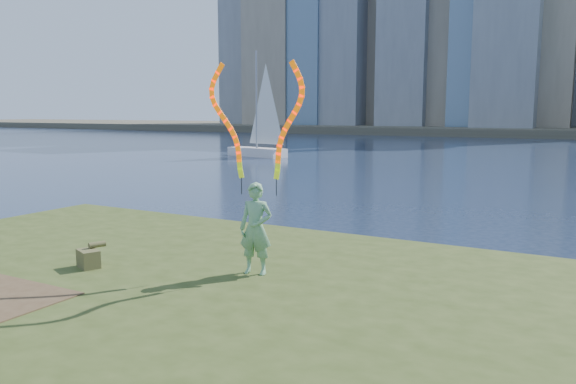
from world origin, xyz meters
The scene contains 6 objects.
ground centered at (0.00, 0.00, 0.00)m, with size 320.00×320.00×0.00m, color #18243D.
grassy_knoll centered at (0.00, -2.30, 0.34)m, with size 20.00×18.00×0.80m.
far_shore centered at (0.00, 95.00, 0.60)m, with size 320.00×40.00×1.20m, color #4B4637.
woman_with_ribbons centered at (1.16, 0.60, 2.21)m, with size 2.01×0.58×4.01m.
canvas_bag centered at (-1.75, -0.59, 0.98)m, with size 0.54×0.61×0.44m.
sailboat centered at (-17.99, 31.35, 1.47)m, with size 5.68×2.83×8.54m.
Camera 1 is at (6.33, -7.58, 3.64)m, focal length 35.00 mm.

